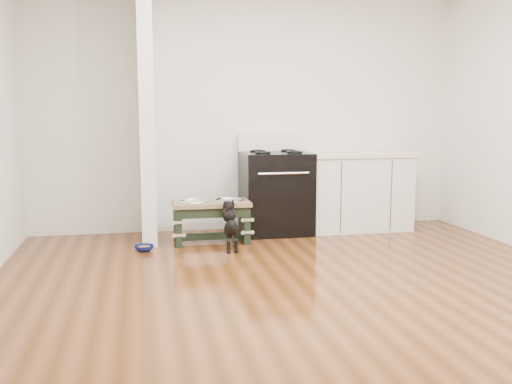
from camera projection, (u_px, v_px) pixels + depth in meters
The scene contains 8 objects.
ground at pixel (310, 291), 4.39m from camera, with size 5.00×5.00×0.00m, color #49260D.
room_shell at pixel (313, 78), 4.17m from camera, with size 5.00×5.00×5.00m.
partition_wall at pixel (146, 114), 6.01m from camera, with size 0.15×0.80×2.70m, color silver.
oven_range at pixel (276, 191), 6.47m from camera, with size 0.76×0.69×1.14m.
cabinet_run at pixel (356, 191), 6.69m from camera, with size 1.24×0.64×0.91m.
dog_feeder at pixel (211, 213), 5.99m from camera, with size 0.81×0.43×0.46m.
puppy at pixel (230, 224), 5.67m from camera, with size 0.14×0.41×0.49m.
floor_bowl at pixel (144, 248), 5.66m from camera, with size 0.24×0.24×0.06m.
Camera 1 is at (-1.26, -4.07, 1.37)m, focal length 40.00 mm.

